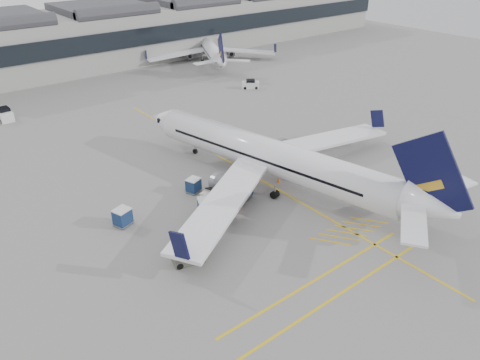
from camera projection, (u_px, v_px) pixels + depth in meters
ground at (230, 235)px, 46.53m from camera, size 220.00×220.00×0.00m
terminal at (10, 46)px, 93.00m from camera, size 200.00×20.45×12.40m
apron_markings at (244, 170)px, 58.88m from camera, size 0.25×60.00×0.01m
airliner_main at (275, 158)px, 54.29m from camera, size 38.46×42.44×11.42m
airliner_far at (210, 49)px, 106.39m from camera, size 27.37×30.19×8.70m
belt_loader at (212, 197)px, 52.08m from camera, size 4.56×2.47×1.80m
baggage_cart_a at (193, 185)px, 53.70m from camera, size 1.97×1.81×1.70m
baggage_cart_b at (244, 190)px, 52.34m from camera, size 2.22×2.02×1.93m
baggage_cart_c at (207, 207)px, 49.19m from camera, size 2.39×2.22×2.01m
baggage_cart_d at (122, 217)px, 47.68m from camera, size 2.13×1.93×1.85m
ramp_agent_a at (246, 183)px, 53.90m from camera, size 0.85×0.73×1.96m
ramp_agent_b at (236, 203)px, 49.97m from camera, size 1.08×0.91×2.00m
pushback_tug at (188, 255)px, 42.56m from camera, size 3.17×2.39×1.58m
safety_cone_nose at (190, 131)px, 69.67m from camera, size 0.37×0.37×0.51m
safety_cone_engine at (278, 180)px, 56.07m from camera, size 0.36×0.36×0.51m
service_van_mid at (4, 115)px, 73.92m from camera, size 2.10×3.96×1.99m
service_van_right at (250, 84)px, 88.57m from camera, size 3.54×3.20×1.65m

